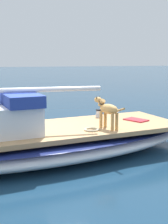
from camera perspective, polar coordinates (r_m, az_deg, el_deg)
ground_plane at (r=7.27m, az=-7.78°, el=-8.18°), size 120.00×120.00×0.00m
sailboat_main at (r=7.17m, az=-7.85°, el=-5.63°), size 3.91×7.59×0.66m
dog_tan at (r=7.05m, az=4.22°, el=0.39°), size 0.88×0.50×0.70m
deck_winch at (r=8.39m, az=2.63°, el=-0.28°), size 0.16×0.16×0.21m
coiled_rope at (r=6.92m, az=1.36°, el=-3.15°), size 0.32×0.32×0.04m
deck_towel at (r=8.09m, az=9.29°, el=-1.39°), size 0.67×0.60×0.03m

